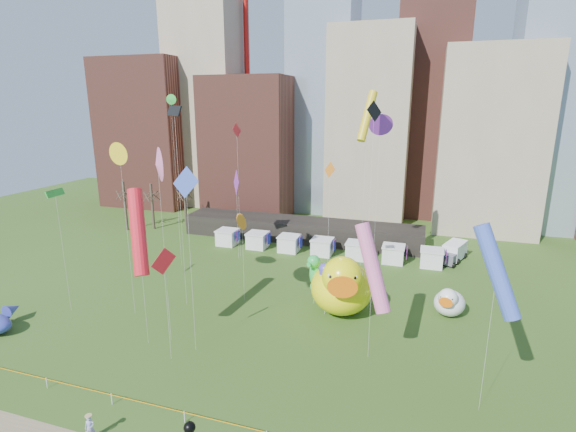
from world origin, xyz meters
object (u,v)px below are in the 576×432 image
(big_duck, at_px, (342,285))
(seahorse_green, at_px, (314,270))
(box_truck, at_px, (453,252))
(small_duck, at_px, (449,302))
(seahorse_purple, at_px, (325,278))
(woman, at_px, (90,428))

(big_duck, bearing_deg, seahorse_green, 148.82)
(big_duck, bearing_deg, box_truck, 48.25)
(big_duck, relative_size, small_duck, 2.08)
(small_duck, distance_m, seahorse_green, 14.20)
(seahorse_purple, xyz_separation_m, box_truck, (13.35, 21.00, -2.82))
(big_duck, xyz_separation_m, small_duck, (10.63, 2.87, -1.64))
(woman, bearing_deg, seahorse_purple, 39.14)
(big_duck, relative_size, box_truck, 1.52)
(seahorse_green, bearing_deg, big_duck, -3.76)
(box_truck, height_order, woman, box_truck)
(seahorse_purple, bearing_deg, woman, -106.45)
(big_duck, height_order, woman, big_duck)
(woman, bearing_deg, big_duck, 36.89)
(small_duck, bearing_deg, box_truck, 99.67)
(small_duck, xyz_separation_m, seahorse_green, (-13.88, -1.70, 2.44))
(big_duck, distance_m, box_truck, 23.38)
(small_duck, bearing_deg, big_duck, -151.33)
(big_duck, height_order, small_duck, big_duck)
(seahorse_green, distance_m, box_truck, 24.32)
(big_duck, distance_m, seahorse_green, 3.55)
(big_duck, relative_size, seahorse_green, 1.68)
(seahorse_green, bearing_deg, small_duck, 23.07)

